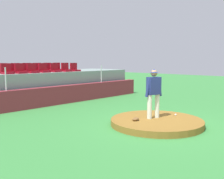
# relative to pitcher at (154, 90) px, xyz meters

# --- Properties ---
(ground_plane) EXTENTS (60.00, 60.00, 0.00)m
(ground_plane) POSITION_rel_pitcher_xyz_m (-0.07, -0.19, -1.26)
(ground_plane) COLOR #3A8B3E
(pitchers_mound) EXTENTS (3.28, 3.28, 0.22)m
(pitchers_mound) POSITION_rel_pitcher_xyz_m (-0.07, -0.19, -1.15)
(pitchers_mound) COLOR olive
(pitchers_mound) RESTS_ON ground_plane
(pitcher) EXTENTS (0.74, 0.39, 1.79)m
(pitcher) POSITION_rel_pitcher_xyz_m (0.00, 0.00, 0.00)
(pitcher) COLOR white
(pitcher) RESTS_ON pitchers_mound
(baseball) EXTENTS (0.07, 0.07, 0.07)m
(baseball) POSITION_rel_pitcher_xyz_m (0.91, -0.41, -1.00)
(baseball) COLOR white
(baseball) RESTS_ON pitchers_mound
(fielding_glove) EXTENTS (0.31, 0.22, 0.11)m
(fielding_glove) POSITION_rel_pitcher_xyz_m (-0.75, 0.22, -0.98)
(fielding_glove) COLOR brown
(fielding_glove) RESTS_ON pitchers_mound
(brick_barrier) EXTENTS (12.79, 0.40, 0.96)m
(brick_barrier) POSITION_rel_pitcher_xyz_m (-0.07, 6.01, -0.77)
(brick_barrier) COLOR maroon
(brick_barrier) RESTS_ON ground_plane
(fence_post_left) EXTENTS (0.06, 0.06, 1.04)m
(fence_post_left) POSITION_rel_pitcher_xyz_m (-2.63, 6.01, 0.23)
(fence_post_left) COLOR silver
(fence_post_left) RESTS_ON brick_barrier
(fence_post_right) EXTENTS (0.06, 0.06, 1.04)m
(fence_post_right) POSITION_rel_pitcher_xyz_m (3.34, 6.01, 0.23)
(fence_post_right) COLOR silver
(fence_post_right) RESTS_ON brick_barrier
(bleacher_platform) EXTENTS (12.34, 3.25, 1.65)m
(bleacher_platform) POSITION_rel_pitcher_xyz_m (-0.07, 8.04, -0.43)
(bleacher_platform) COLOR gray
(bleacher_platform) RESTS_ON ground_plane
(stadium_chair_0) EXTENTS (0.48, 0.44, 0.50)m
(stadium_chair_0) POSITION_rel_pitcher_xyz_m (-2.14, 6.93, 0.55)
(stadium_chair_0) COLOR maroon
(stadium_chair_0) RESTS_ON bleacher_platform
(stadium_chair_1) EXTENTS (0.48, 0.44, 0.50)m
(stadium_chair_1) POSITION_rel_pitcher_xyz_m (-1.44, 6.91, 0.55)
(stadium_chair_1) COLOR maroon
(stadium_chair_1) RESTS_ON bleacher_platform
(stadium_chair_2) EXTENTS (0.48, 0.44, 0.50)m
(stadium_chair_2) POSITION_rel_pitcher_xyz_m (-0.79, 6.91, 0.55)
(stadium_chair_2) COLOR maroon
(stadium_chair_2) RESTS_ON bleacher_platform
(stadium_chair_3) EXTENTS (0.48, 0.44, 0.50)m
(stadium_chair_3) POSITION_rel_pitcher_xyz_m (-0.09, 6.94, 0.55)
(stadium_chair_3) COLOR maroon
(stadium_chair_3) RESTS_ON bleacher_platform
(stadium_chair_4) EXTENTS (0.48, 0.44, 0.50)m
(stadium_chair_4) POSITION_rel_pitcher_xyz_m (0.65, 6.95, 0.55)
(stadium_chair_4) COLOR maroon
(stadium_chair_4) RESTS_ON bleacher_platform
(stadium_chair_5) EXTENTS (0.48, 0.44, 0.50)m
(stadium_chair_5) POSITION_rel_pitcher_xyz_m (1.35, 6.91, 0.55)
(stadium_chair_5) COLOR maroon
(stadium_chair_5) RESTS_ON bleacher_platform
(stadium_chair_6) EXTENTS (0.48, 0.44, 0.50)m
(stadium_chair_6) POSITION_rel_pitcher_xyz_m (2.02, 6.94, 0.55)
(stadium_chair_6) COLOR maroon
(stadium_chair_6) RESTS_ON bleacher_platform
(stadium_chair_8) EXTENTS (0.48, 0.44, 0.50)m
(stadium_chair_8) POSITION_rel_pitcher_xyz_m (-1.45, 7.82, 0.55)
(stadium_chair_8) COLOR maroon
(stadium_chair_8) RESTS_ON bleacher_platform
(stadium_chair_9) EXTENTS (0.48, 0.44, 0.50)m
(stadium_chair_9) POSITION_rel_pitcher_xyz_m (-0.79, 7.78, 0.55)
(stadium_chair_9) COLOR maroon
(stadium_chair_9) RESTS_ON bleacher_platform
(stadium_chair_10) EXTENTS (0.48, 0.44, 0.50)m
(stadium_chair_10) POSITION_rel_pitcher_xyz_m (-0.07, 7.82, 0.55)
(stadium_chair_10) COLOR maroon
(stadium_chair_10) RESTS_ON bleacher_platform
(stadium_chair_11) EXTENTS (0.48, 0.44, 0.50)m
(stadium_chair_11) POSITION_rel_pitcher_xyz_m (0.63, 7.81, 0.55)
(stadium_chair_11) COLOR maroon
(stadium_chair_11) RESTS_ON bleacher_platform
(stadium_chair_12) EXTENTS (0.48, 0.44, 0.50)m
(stadium_chair_12) POSITION_rel_pitcher_xyz_m (1.35, 7.78, 0.55)
(stadium_chair_12) COLOR maroon
(stadium_chair_12) RESTS_ON bleacher_platform
(stadium_chair_13) EXTENTS (0.48, 0.44, 0.50)m
(stadium_chair_13) POSITION_rel_pitcher_xyz_m (2.01, 7.79, 0.55)
(stadium_chair_13) COLOR maroon
(stadium_chair_13) RESTS_ON bleacher_platform
(stadium_chair_15) EXTENTS (0.48, 0.44, 0.50)m
(stadium_chair_15) POSITION_rel_pitcher_xyz_m (-1.48, 8.67, 0.55)
(stadium_chair_15) COLOR maroon
(stadium_chair_15) RESTS_ON bleacher_platform
(stadium_chair_16) EXTENTS (0.48, 0.44, 0.50)m
(stadium_chair_16) POSITION_rel_pitcher_xyz_m (-0.76, 8.67, 0.55)
(stadium_chair_16) COLOR maroon
(stadium_chair_16) RESTS_ON bleacher_platform
(stadium_chair_17) EXTENTS (0.48, 0.44, 0.50)m
(stadium_chair_17) POSITION_rel_pitcher_xyz_m (-0.05, 8.69, 0.55)
(stadium_chair_17) COLOR maroon
(stadium_chair_17) RESTS_ON bleacher_platform
(stadium_chair_18) EXTENTS (0.48, 0.44, 0.50)m
(stadium_chair_18) POSITION_rel_pitcher_xyz_m (0.61, 8.66, 0.55)
(stadium_chair_18) COLOR maroon
(stadium_chair_18) RESTS_ON bleacher_platform
(stadium_chair_19) EXTENTS (0.48, 0.44, 0.50)m
(stadium_chair_19) POSITION_rel_pitcher_xyz_m (1.35, 8.70, 0.55)
(stadium_chair_19) COLOR maroon
(stadium_chair_19) RESTS_ON bleacher_platform
(stadium_chair_20) EXTENTS (0.48, 0.44, 0.50)m
(stadium_chair_20) POSITION_rel_pitcher_xyz_m (2.05, 8.70, 0.55)
(stadium_chair_20) COLOR maroon
(stadium_chair_20) RESTS_ON bleacher_platform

